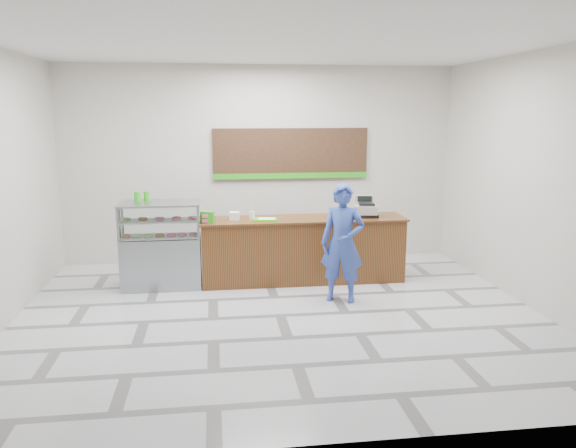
{
  "coord_description": "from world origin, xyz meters",
  "views": [
    {
      "loc": [
        -0.84,
        -7.08,
        2.68
      ],
      "look_at": [
        0.22,
        0.9,
        1.07
      ],
      "focal_mm": 35.0,
      "sensor_mm": 36.0,
      "label": 1
    }
  ],
  "objects": [
    {
      "name": "floor",
      "position": [
        0.0,
        0.0,
        0.0
      ],
      "size": [
        7.0,
        7.0,
        0.0
      ],
      "primitive_type": "plane",
      "color": "silver",
      "rests_on": "ground"
    },
    {
      "name": "back_wall",
      "position": [
        0.0,
        3.0,
        1.75
      ],
      "size": [
        7.0,
        0.0,
        7.0
      ],
      "primitive_type": "plane",
      "rotation": [
        1.57,
        0.0,
        0.0
      ],
      "color": "beige",
      "rests_on": "floor"
    },
    {
      "name": "customer",
      "position": [
        0.95,
        0.51,
        0.85
      ],
      "size": [
        0.73,
        0.6,
        1.7
      ],
      "primitive_type": "imported",
      "rotation": [
        0.0,
        0.0,
        -0.37
      ],
      "color": "#3049A3",
      "rests_on": "floor"
    },
    {
      "name": "menu_board",
      "position": [
        0.55,
        2.96,
        1.93
      ],
      "size": [
        2.8,
        0.06,
        0.9
      ],
      "color": "black",
      "rests_on": "back_wall"
    },
    {
      "name": "ceiling",
      "position": [
        0.0,
        0.0,
        3.5
      ],
      "size": [
        7.0,
        7.0,
        0.0
      ],
      "primitive_type": "plane",
      "rotation": [
        3.14,
        0.0,
        0.0
      ],
      "color": "silver",
      "rests_on": "back_wall"
    },
    {
      "name": "donut_decal",
      "position": [
        1.16,
        1.42,
        1.03
      ],
      "size": [
        0.14,
        0.14,
        0.0
      ],
      "primitive_type": "cylinder",
      "color": "#EA5D7C",
      "rests_on": "sales_counter"
    },
    {
      "name": "straw_cup",
      "position": [
        -0.26,
        1.54,
        1.09
      ],
      "size": [
        0.08,
        0.08,
        0.12
      ],
      "primitive_type": "cylinder",
      "color": "silver",
      "rests_on": "sales_counter"
    },
    {
      "name": "card_terminal",
      "position": [
        1.04,
        1.59,
        1.05
      ],
      "size": [
        0.09,
        0.17,
        0.04
      ],
      "primitive_type": "cube",
      "rotation": [
        0.0,
        0.0,
        0.03
      ],
      "color": "black",
      "rests_on": "sales_counter"
    },
    {
      "name": "display_case",
      "position": [
        -1.67,
        1.55,
        0.68
      ],
      "size": [
        1.22,
        0.72,
        1.33
      ],
      "color": "gray",
      "rests_on": "floor"
    },
    {
      "name": "green_cup_left",
      "position": [
        -2.01,
        1.65,
        1.41
      ],
      "size": [
        0.1,
        0.1,
        0.15
      ],
      "primitive_type": "cylinder",
      "color": "green",
      "rests_on": "display_case"
    },
    {
      "name": "serving_tray",
      "position": [
        -0.06,
        1.48,
        1.04
      ],
      "size": [
        0.39,
        0.31,
        0.02
      ],
      "rotation": [
        0.0,
        0.0,
        -0.12
      ],
      "color": "#2DD900",
      "rests_on": "sales_counter"
    },
    {
      "name": "sales_counter",
      "position": [
        0.55,
        1.55,
        0.52
      ],
      "size": [
        3.26,
        0.76,
        1.03
      ],
      "color": "brown",
      "rests_on": "floor"
    },
    {
      "name": "napkin_box",
      "position": [
        -0.53,
        1.54,
        1.09
      ],
      "size": [
        0.16,
        0.16,
        0.12
      ],
      "primitive_type": "cube",
      "rotation": [
        0.0,
        0.0,
        -0.15
      ],
      "color": "white",
      "rests_on": "sales_counter"
    },
    {
      "name": "cash_register",
      "position": [
        1.56,
        1.55,
        1.16
      ],
      "size": [
        0.41,
        0.42,
        0.33
      ],
      "rotation": [
        0.0,
        0.0,
        -0.17
      ],
      "color": "black",
      "rests_on": "sales_counter"
    },
    {
      "name": "promo_box",
      "position": [
        -0.95,
        1.37,
        1.12
      ],
      "size": [
        0.22,
        0.17,
        0.18
      ],
      "primitive_type": "cube",
      "rotation": [
        0.0,
        0.0,
        -0.21
      ],
      "color": "green",
      "rests_on": "sales_counter"
    },
    {
      "name": "green_cup_right",
      "position": [
        -1.88,
        1.76,
        1.4
      ],
      "size": [
        0.09,
        0.09,
        0.14
      ],
      "primitive_type": "cylinder",
      "color": "green",
      "rests_on": "display_case"
    }
  ]
}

